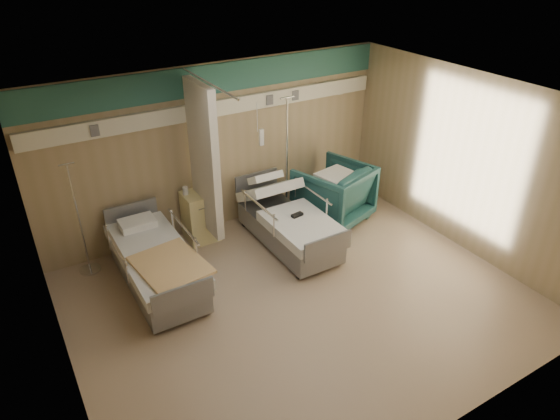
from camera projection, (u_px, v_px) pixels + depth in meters
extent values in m
cube|color=gray|center=(301.00, 300.00, 6.99)|extent=(6.00, 5.00, 0.00)
cube|color=tan|center=(220.00, 148.00, 8.17)|extent=(6.00, 0.04, 2.80)
cube|color=tan|center=(457.00, 332.00, 4.43)|extent=(6.00, 0.04, 2.80)
cube|color=tan|center=(51.00, 290.00, 4.96)|extent=(0.04, 5.00, 2.80)
cube|color=tan|center=(466.00, 163.00, 7.65)|extent=(0.04, 5.00, 2.80)
cube|color=silver|center=(306.00, 105.00, 5.62)|extent=(6.00, 5.00, 0.04)
cube|color=#2D695E|center=(216.00, 79.00, 7.60)|extent=(6.00, 0.04, 0.45)
cube|color=white|center=(218.00, 108.00, 7.79)|extent=(5.88, 0.08, 0.25)
cylinder|color=silver|center=(208.00, 83.00, 6.61)|extent=(0.03, 1.80, 0.03)
cube|color=beige|center=(204.00, 160.00, 7.49)|extent=(0.12, 0.90, 2.35)
cube|color=#EEE195|center=(200.00, 216.00, 8.18)|extent=(0.50, 0.48, 0.85)
imported|color=#1F4D4E|center=(333.00, 193.00, 8.69)|extent=(1.40, 1.42, 1.04)
cube|color=silver|center=(337.00, 166.00, 8.38)|extent=(0.69, 0.64, 0.07)
cylinder|color=silver|center=(286.00, 213.00, 9.10)|extent=(0.39, 0.39, 0.03)
cylinder|color=silver|center=(287.00, 159.00, 8.58)|extent=(0.03, 0.03, 2.16)
cylinder|color=silver|center=(287.00, 98.00, 8.05)|extent=(0.26, 0.03, 0.03)
cylinder|color=silver|center=(90.00, 269.00, 7.59)|extent=(0.32, 0.32, 0.03)
cylinder|color=silver|center=(79.00, 220.00, 7.17)|extent=(0.03, 0.03, 1.76)
cylinder|color=silver|center=(66.00, 164.00, 6.73)|extent=(0.21, 0.03, 0.03)
cube|color=black|center=(297.00, 215.00, 7.77)|extent=(0.20, 0.11, 0.04)
cube|color=#D9B66F|center=(171.00, 265.00, 6.61)|extent=(0.94, 1.12, 0.04)
cube|color=black|center=(206.00, 189.00, 7.99)|extent=(0.22, 0.16, 0.11)
cylinder|color=white|center=(185.00, 191.00, 7.92)|extent=(0.12, 0.12, 0.13)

